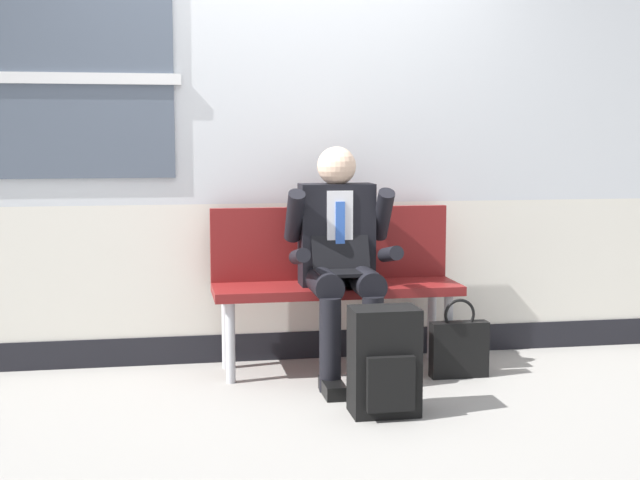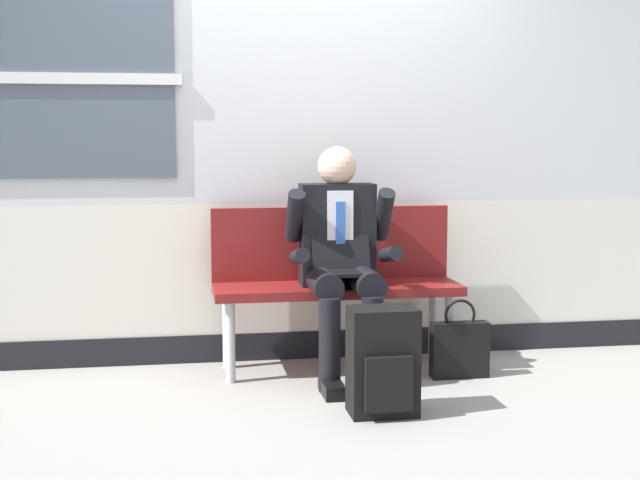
# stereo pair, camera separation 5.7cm
# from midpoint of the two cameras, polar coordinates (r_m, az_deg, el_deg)

# --- Properties ---
(ground_plane) EXTENTS (18.00, 18.00, 0.00)m
(ground_plane) POSITION_cam_midpoint_polar(r_m,az_deg,el_deg) (4.74, -1.86, -9.08)
(ground_plane) COLOR gray
(station_wall) EXTENTS (6.78, 0.16, 2.75)m
(station_wall) POSITION_cam_midpoint_polar(r_m,az_deg,el_deg) (5.11, -2.99, 7.56)
(station_wall) COLOR silver
(station_wall) RESTS_ON ground
(bench_with_person) EXTENTS (1.35, 0.42, 0.89)m
(bench_with_person) POSITION_cam_midpoint_polar(r_m,az_deg,el_deg) (4.94, 0.56, -2.15)
(bench_with_person) COLOR maroon
(bench_with_person) RESTS_ON ground
(person_seated) EXTENTS (0.57, 0.70, 1.23)m
(person_seated) POSITION_cam_midpoint_polar(r_m,az_deg,el_deg) (4.72, 1.01, -1.01)
(person_seated) COLOR black
(person_seated) RESTS_ON ground
(backpack) EXTENTS (0.31, 0.25, 0.50)m
(backpack) POSITION_cam_midpoint_polar(r_m,az_deg,el_deg) (4.17, 3.75, -7.81)
(backpack) COLOR black
(backpack) RESTS_ON ground
(handbag) EXTENTS (0.31, 0.09, 0.43)m
(handbag) POSITION_cam_midpoint_polar(r_m,az_deg,el_deg) (4.85, 8.55, -6.82)
(handbag) COLOR black
(handbag) RESTS_ON ground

